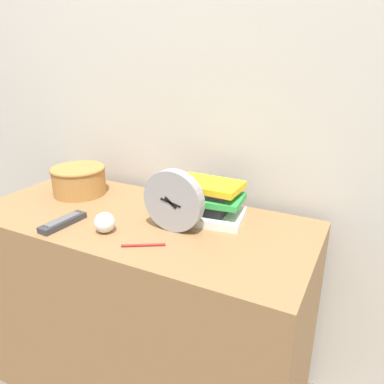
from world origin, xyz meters
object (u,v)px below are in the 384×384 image
(book_stack, at_px, (208,200))
(pen, at_px, (143,245))
(desk_clock, at_px, (173,201))
(tv_remote, at_px, (63,222))
(basket, at_px, (79,179))
(crumpled_paper_ball, at_px, (105,222))

(book_stack, xyz_separation_m, pen, (-0.08, -0.28, -0.06))
(book_stack, bearing_deg, desk_clock, -111.41)
(tv_remote, xyz_separation_m, pen, (0.32, 0.00, -0.01))
(basket, bearing_deg, pen, -27.85)
(book_stack, bearing_deg, basket, -177.22)
(pen, bearing_deg, book_stack, 73.59)
(crumpled_paper_ball, distance_m, pen, 0.17)
(tv_remote, relative_size, pen, 1.48)
(crumpled_paper_ball, bearing_deg, tv_remote, -171.23)
(desk_clock, relative_size, crumpled_paper_ball, 3.04)
(basket, relative_size, crumpled_paper_ball, 3.24)
(pen, bearing_deg, crumpled_paper_ball, 171.67)
(basket, bearing_deg, crumpled_paper_ball, -35.91)
(book_stack, bearing_deg, pen, -106.41)
(pen, bearing_deg, desk_clock, 79.10)
(desk_clock, height_order, crumpled_paper_ball, desk_clock)
(desk_clock, bearing_deg, pen, -100.90)
(desk_clock, distance_m, tv_remote, 0.38)
(book_stack, height_order, tv_remote, book_stack)
(book_stack, relative_size, tv_remote, 1.52)
(book_stack, bearing_deg, tv_remote, -145.15)
(crumpled_paper_ball, bearing_deg, desk_clock, 31.01)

